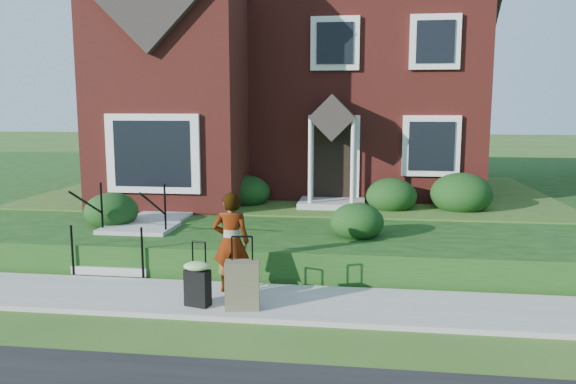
% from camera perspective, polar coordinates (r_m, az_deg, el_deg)
% --- Properties ---
extents(ground, '(120.00, 120.00, 0.00)m').
position_cam_1_polar(ground, '(8.99, -5.37, -11.17)').
color(ground, '#2D5119').
rests_on(ground, ground).
extents(sidewalk, '(60.00, 1.60, 0.08)m').
position_cam_1_polar(sidewalk, '(8.98, -5.38, -10.93)').
color(sidewalk, '#9E9B93').
rests_on(sidewalk, ground).
extents(terrace, '(44.00, 20.00, 0.60)m').
position_cam_1_polar(terrace, '(19.45, 13.66, 0.22)').
color(terrace, '#14380F').
rests_on(terrace, ground).
extents(walkway, '(1.20, 6.00, 0.06)m').
position_cam_1_polar(walkway, '(14.17, -10.73, -1.36)').
color(walkway, '#9E9B93').
rests_on(walkway, terrace).
extents(main_house, '(10.40, 10.20, 9.40)m').
position_cam_1_polar(main_house, '(18.12, 0.82, 15.61)').
color(main_house, maroon).
rests_on(main_house, terrace).
extents(front_steps, '(1.40, 2.02, 1.50)m').
position_cam_1_polar(front_steps, '(11.32, -15.74, -4.83)').
color(front_steps, '#9E9B93').
rests_on(front_steps, ground).
extents(foundation_shrubs, '(9.81, 4.32, 1.01)m').
position_cam_1_polar(foundation_shrubs, '(13.28, 0.81, -0.07)').
color(foundation_shrubs, black).
rests_on(foundation_shrubs, terrace).
extents(woman, '(0.64, 0.47, 1.62)m').
position_cam_1_polar(woman, '(9.10, -5.80, -5.08)').
color(woman, '#999999').
rests_on(woman, sidewalk).
extents(suitcase_black, '(0.48, 0.42, 0.98)m').
position_cam_1_polar(suitcase_black, '(8.60, -9.18, -8.93)').
color(suitcase_black, black).
rests_on(suitcase_black, sidewalk).
extents(suitcase_olive, '(0.54, 0.36, 1.09)m').
position_cam_1_polar(suitcase_olive, '(8.40, -4.68, -9.39)').
color(suitcase_olive, brown).
rests_on(suitcase_olive, sidewalk).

